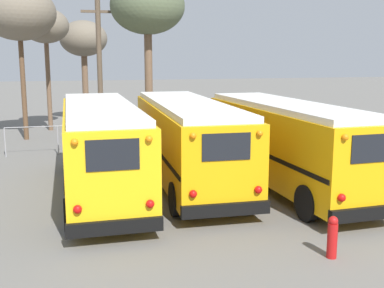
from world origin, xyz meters
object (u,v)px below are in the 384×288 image
at_px(school_bus_1, 187,138).
at_px(utility_pole, 100,66).
at_px(school_bus_0, 101,145).
at_px(bare_tree_3, 19,13).
at_px(school_bus_2, 285,141).
at_px(bare_tree_0, 148,8).
at_px(fire_hydrant, 332,237).
at_px(bare_tree_2, 45,27).
at_px(bare_tree_1, 84,40).

relative_size(school_bus_1, utility_pole, 1.32).
distance_m(school_bus_0, bare_tree_3, 13.79).
height_order(school_bus_2, bare_tree_0, bare_tree_0).
bearing_deg(bare_tree_0, fire_hydrant, -84.62).
height_order(utility_pole, bare_tree_2, utility_pole).
bearing_deg(school_bus_2, school_bus_0, 172.50).
relative_size(school_bus_2, bare_tree_3, 1.16).
bearing_deg(school_bus_1, utility_pole, 104.48).
xyz_separation_m(school_bus_1, bare_tree_3, (-6.69, 11.42, 5.35)).
distance_m(utility_pole, fire_hydrant, 18.35).
relative_size(school_bus_0, utility_pole, 1.24).
bearing_deg(bare_tree_2, bare_tree_1, 52.14).
bearing_deg(bare_tree_2, school_bus_0, -82.06).
xyz_separation_m(bare_tree_2, fire_hydrant, (7.07, -22.50, -5.98)).
relative_size(school_bus_0, school_bus_1, 0.94).
xyz_separation_m(school_bus_0, school_bus_2, (6.52, -0.86, 0.00)).
bearing_deg(school_bus_0, bare_tree_2, 97.94).
distance_m(bare_tree_2, bare_tree_3, 3.58).
bearing_deg(bare_tree_2, bare_tree_0, -46.46).
distance_m(school_bus_1, bare_tree_0, 10.55).
xyz_separation_m(bare_tree_2, bare_tree_3, (-1.25, -3.31, 0.54)).
distance_m(school_bus_0, bare_tree_2, 16.43).
height_order(school_bus_1, bare_tree_1, bare_tree_1).
bearing_deg(utility_pole, bare_tree_0, -16.75).
bearing_deg(bare_tree_0, utility_pole, 163.25).
xyz_separation_m(school_bus_2, bare_tree_1, (-6.29, 19.51, 4.13)).
xyz_separation_m(school_bus_0, bare_tree_1, (0.23, 18.65, 4.13)).
height_order(school_bus_0, bare_tree_0, bare_tree_0).
xyz_separation_m(utility_pole, bare_tree_2, (-2.92, 5.01, 2.31)).
height_order(school_bus_1, fire_hydrant, school_bus_1).
xyz_separation_m(school_bus_1, bare_tree_1, (-3.03, 17.82, 4.14)).
xyz_separation_m(bare_tree_1, bare_tree_2, (-2.40, -3.09, 0.67)).
bearing_deg(bare_tree_3, fire_hydrant, -66.54).
height_order(utility_pole, bare_tree_1, utility_pole).
bearing_deg(school_bus_2, school_bus_1, 152.71).
xyz_separation_m(school_bus_0, utility_pole, (0.75, 10.55, 2.48)).
bearing_deg(bare_tree_0, bare_tree_2, 133.54).
bearing_deg(fire_hydrant, school_bus_1, 101.94).
relative_size(school_bus_1, bare_tree_3, 1.24).
relative_size(utility_pole, bare_tree_2, 1.05).
bearing_deg(bare_tree_1, utility_pole, -86.33).
distance_m(school_bus_0, utility_pole, 10.86).
bearing_deg(bare_tree_3, school_bus_0, -74.37).
bearing_deg(school_bus_2, utility_pole, 116.85).
bearing_deg(bare_tree_3, bare_tree_0, -20.11).
bearing_deg(bare_tree_1, bare_tree_2, -127.86).
bearing_deg(school_bus_1, school_bus_0, -165.82).
bearing_deg(bare_tree_3, utility_pole, -22.12).
xyz_separation_m(school_bus_1, fire_hydrant, (1.64, -7.77, -1.17)).
bearing_deg(school_bus_1, bare_tree_3, 120.34).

